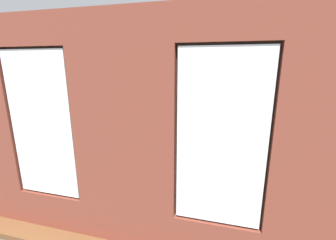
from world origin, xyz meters
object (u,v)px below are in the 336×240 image
at_px(media_console, 76,141).
at_px(cup_ceramic, 169,141).
at_px(candle_jar, 181,139).
at_px(tv_flatscreen, 74,119).
at_px(couch_by_window, 144,194).
at_px(potted_plant_foreground_right, 120,113).
at_px(remote_silver, 166,141).
at_px(papasan_chair, 168,123).
at_px(remote_gray, 161,139).
at_px(potted_plant_corner_near_left, 274,121).
at_px(potted_plant_by_left_couch, 260,142).
at_px(potted_plant_near_tv, 66,136).
at_px(coffee_table, 166,143).
at_px(couch_left, 288,165).
at_px(remote_black, 150,141).

bearing_deg(media_console, cup_ceramic, -179.99).
relative_size(candle_jar, tv_flatscreen, 0.10).
bearing_deg(candle_jar, couch_by_window, 87.35).
bearing_deg(media_console, couch_by_window, 143.52).
height_order(tv_flatscreen, potted_plant_foreground_right, tv_flatscreen).
relative_size(remote_silver, media_console, 0.15).
height_order(media_console, papasan_chair, papasan_chair).
height_order(remote_gray, potted_plant_corner_near_left, potted_plant_corner_near_left).
relative_size(couch_by_window, tv_flatscreen, 1.76).
height_order(papasan_chair, potted_plant_by_left_couch, papasan_chair).
distance_m(candle_jar, potted_plant_near_tv, 2.84).
relative_size(coffee_table, potted_plant_foreground_right, 1.43).
bearing_deg(cup_ceramic, remote_gray, -40.44).
relative_size(couch_by_window, coffee_table, 1.42).
bearing_deg(remote_silver, tv_flatscreen, 66.85).
relative_size(couch_left, candle_jar, 17.45).
distance_m(papasan_chair, potted_plant_near_tv, 3.46).
xyz_separation_m(potted_plant_by_left_couch, potted_plant_near_tv, (4.60, 2.01, 0.44)).
xyz_separation_m(candle_jar, media_console, (3.07, 0.28, -0.24)).
bearing_deg(cup_ceramic, tv_flatscreen, -0.05).
distance_m(tv_flatscreen, papasan_chair, 3.03).
xyz_separation_m(coffee_table, potted_plant_near_tv, (2.15, 1.13, 0.38)).
height_order(media_console, potted_plant_near_tv, potted_plant_near_tv).
distance_m(cup_ceramic, papasan_chair, 2.07).
xyz_separation_m(remote_silver, potted_plant_corner_near_left, (-3.00, -2.22, 0.17)).
relative_size(candle_jar, remote_black, 0.62).
xyz_separation_m(couch_by_window, potted_plant_by_left_couch, (-2.19, -3.20, 0.01)).
distance_m(remote_silver, potted_plant_by_left_couch, 2.61).
distance_m(remote_silver, remote_gray, 0.20).
bearing_deg(remote_gray, coffee_table, -146.86).
bearing_deg(remote_silver, candle_jar, -94.26).
height_order(remote_gray, remote_black, same).
bearing_deg(potted_plant_foreground_right, papasan_chair, 171.01).
distance_m(cup_ceramic, tv_flatscreen, 2.83).
height_order(candle_jar, potted_plant_foreground_right, potted_plant_foreground_right).
relative_size(couch_by_window, candle_jar, 18.41).
distance_m(couch_by_window, potted_plant_corner_near_left, 5.31).
bearing_deg(cup_ceramic, remote_silver, -51.11).
bearing_deg(potted_plant_by_left_couch, coffee_table, 19.73).
bearing_deg(potted_plant_near_tv, potted_plant_corner_near_left, -146.89).
xyz_separation_m(coffee_table, candle_jar, (-0.38, -0.15, 0.11)).
xyz_separation_m(coffee_table, potted_plant_by_left_couch, (-2.45, -0.88, -0.06)).
bearing_deg(papasan_chair, potted_plant_foreground_right, -8.99).
relative_size(cup_ceramic, potted_plant_by_left_couch, 0.17).
height_order(couch_left, potted_plant_by_left_couch, couch_left).
relative_size(potted_plant_by_left_couch, potted_plant_near_tv, 0.46).
relative_size(remote_gray, remote_black, 1.00).
relative_size(coffee_table, candle_jar, 13.01).
distance_m(couch_by_window, potted_plant_near_tv, 2.72).
relative_size(couch_left, potted_plant_near_tv, 1.54).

